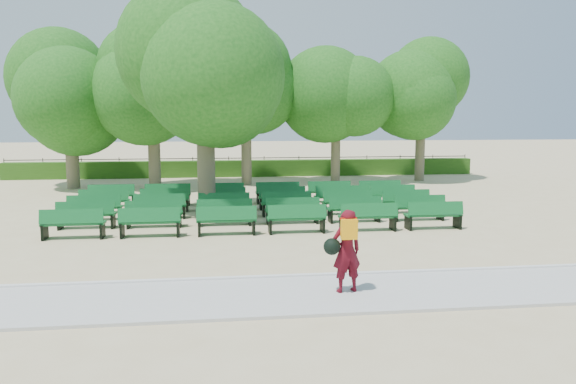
# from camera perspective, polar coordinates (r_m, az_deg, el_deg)

# --- Properties ---
(ground) EXTENTS (120.00, 120.00, 0.00)m
(ground) POSITION_cam_1_polar(r_m,az_deg,el_deg) (17.70, -1.59, -3.12)
(ground) COLOR tan
(paving) EXTENTS (30.00, 2.20, 0.06)m
(paving) POSITION_cam_1_polar(r_m,az_deg,el_deg) (10.58, 2.56, -10.40)
(paving) COLOR #B5B4B0
(paving) RESTS_ON ground
(curb) EXTENTS (30.00, 0.12, 0.10)m
(curb) POSITION_cam_1_polar(r_m,az_deg,el_deg) (11.66, 1.58, -8.58)
(curb) COLOR silver
(curb) RESTS_ON ground
(hedge) EXTENTS (26.00, 0.70, 0.90)m
(hedge) POSITION_cam_1_polar(r_m,az_deg,el_deg) (31.48, -4.19, 2.41)
(hedge) COLOR #2A5516
(hedge) RESTS_ON ground
(fence) EXTENTS (26.00, 0.10, 1.02)m
(fence) POSITION_cam_1_polar(r_m,az_deg,el_deg) (31.92, -4.22, 1.67)
(fence) COLOR black
(fence) RESTS_ON ground
(tree_line) EXTENTS (21.80, 6.80, 7.04)m
(tree_line) POSITION_cam_1_polar(r_m,az_deg,el_deg) (27.56, -3.71, 0.73)
(tree_line) COLOR #23611A
(tree_line) RESTS_ON ground
(bench_array) EXTENTS (1.70, 0.64, 1.05)m
(bench_array) POSITION_cam_1_polar(r_m,az_deg,el_deg) (18.79, -3.41, -2.24)
(bench_array) COLOR #105D27
(bench_array) RESTS_ON ground
(tree_among) EXTENTS (4.72, 4.72, 6.65)m
(tree_among) POSITION_cam_1_polar(r_m,az_deg,el_deg) (18.62, -8.48, 11.23)
(tree_among) COLOR brown
(tree_among) RESTS_ON ground
(person) EXTENTS (0.76, 0.49, 1.56)m
(person) POSITION_cam_1_polar(r_m,az_deg,el_deg) (10.48, 5.86, -5.86)
(person) COLOR #4D0B14
(person) RESTS_ON ground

